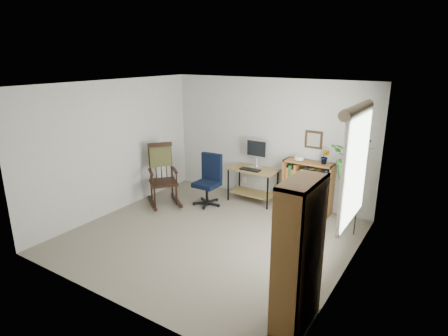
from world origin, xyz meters
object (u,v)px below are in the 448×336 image
Objects in this scene: tall_bookshelf at (299,255)px; low_bookshelf at (308,187)px; desk at (253,185)px; office_chair at (207,180)px; rocking_chair at (163,174)px.

low_bookshelf is at bearing 108.47° from tall_bookshelf.
office_chair reaches higher than desk.
desk is at bearing -13.84° from rocking_chair.
tall_bookshelf is (2.73, -2.22, 0.32)m from office_chair.
rocking_chair is 2.74m from low_bookshelf.
rocking_chair is 3.93m from tall_bookshelf.
low_bookshelf is at bearing 20.16° from office_chair.
office_chair is at bearing -156.15° from low_bookshelf.
tall_bookshelf is (2.08, -2.87, 0.48)m from desk.
rocking_chair reaches higher than desk.
office_chair is 0.85m from rocking_chair.
rocking_chair is at bearing -155.28° from office_chair.
rocking_chair is at bearing 152.34° from tall_bookshelf.
desk is at bearing 125.90° from tall_bookshelf.
low_bookshelf is (1.08, 0.12, 0.14)m from desk.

